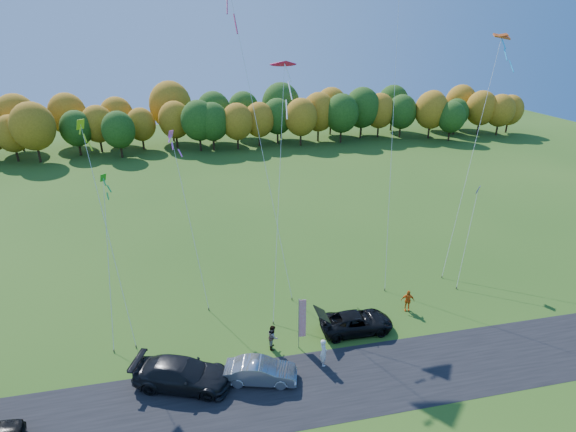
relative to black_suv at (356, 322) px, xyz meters
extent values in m
plane|color=#264E14|center=(-3.79, -0.59, -0.72)|extent=(160.00, 160.00, 0.00)
cube|color=black|center=(-3.79, -4.59, -0.71)|extent=(90.00, 6.00, 0.01)
imported|color=black|center=(0.00, 0.00, 0.00)|extent=(5.21, 2.47, 1.44)
imported|color=#9D9DA1|center=(-7.43, -3.45, 0.01)|extent=(4.64, 2.60, 1.45)
imported|color=black|center=(-12.08, -2.81, 0.14)|extent=(6.37, 4.31, 1.71)
imported|color=silver|center=(-3.30, -2.86, 0.24)|extent=(0.49, 0.72, 1.91)
imported|color=gray|center=(-6.13, -0.54, 0.15)|extent=(0.79, 0.94, 1.73)
imported|color=orange|center=(4.66, 1.53, 0.15)|extent=(1.09, 0.71, 1.73)
cylinder|color=#999999|center=(-4.45, -0.90, 1.20)|extent=(0.06, 0.06, 3.84)
cube|color=red|center=(-4.21, -0.92, 1.59)|extent=(0.48, 0.07, 2.88)
cube|color=navy|center=(-4.21, -0.89, 2.65)|extent=(0.48, 0.06, 0.75)
cylinder|color=#4C3F33|center=(-3.61, 4.79, -0.62)|extent=(0.08, 0.08, 0.20)
cylinder|color=#4C3F33|center=(4.16, 4.47, -0.62)|extent=(0.08, 0.08, 0.20)
cylinder|color=#4C3F33|center=(-5.64, 2.05, -0.62)|extent=(0.08, 0.08, 0.20)
cone|color=#E70E4B|center=(-2.67, 11.84, 16.72)|extent=(2.23, 1.71, 2.44)
cylinder|color=#4C3F33|center=(9.83, 5.33, -0.62)|extent=(0.08, 0.08, 0.20)
cube|color=#DB5418|center=(17.75, 13.66, 18.52)|extent=(3.14, 1.10, 1.20)
cylinder|color=#4C3F33|center=(-15.20, 1.40, -0.62)|extent=(0.08, 0.08, 0.20)
cube|color=#AAD316|center=(-17.52, 7.41, 13.33)|extent=(1.16, 1.16, 1.37)
cylinder|color=#4C3F33|center=(-16.60, 1.25, -0.62)|extent=(0.08, 0.08, 0.20)
cube|color=#219919|center=(-16.69, 7.55, 9.51)|extent=(0.95, 0.95, 1.12)
cylinder|color=#4C3F33|center=(-10.15, 4.77, -0.62)|extent=(0.08, 0.08, 0.20)
cube|color=#F852BA|center=(-11.91, 10.99, 11.64)|extent=(0.97, 0.97, 1.15)
cylinder|color=#4C3F33|center=(10.07, 3.45, -0.62)|extent=(0.08, 0.08, 0.20)
cube|color=#360B9D|center=(12.90, 6.70, 6.66)|extent=(1.02, 1.02, 1.21)
camera|label=1|loc=(-10.39, -24.75, 19.28)|focal=28.00mm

